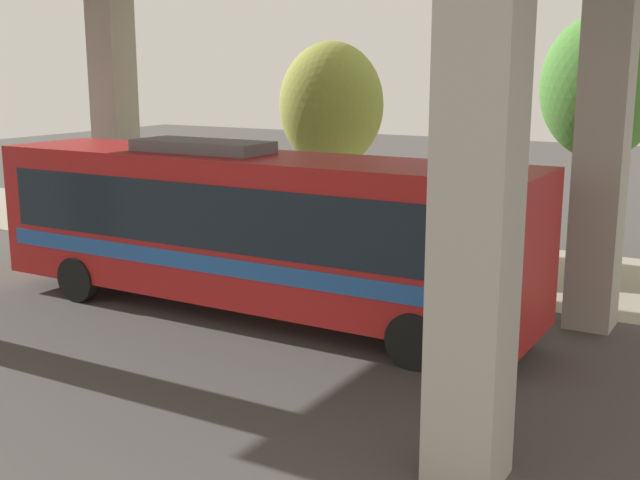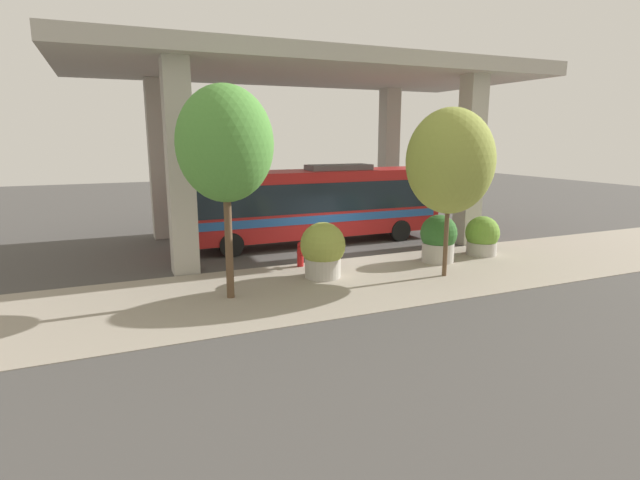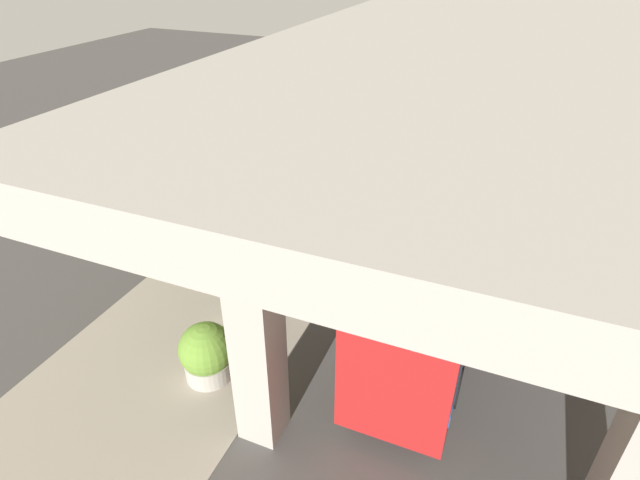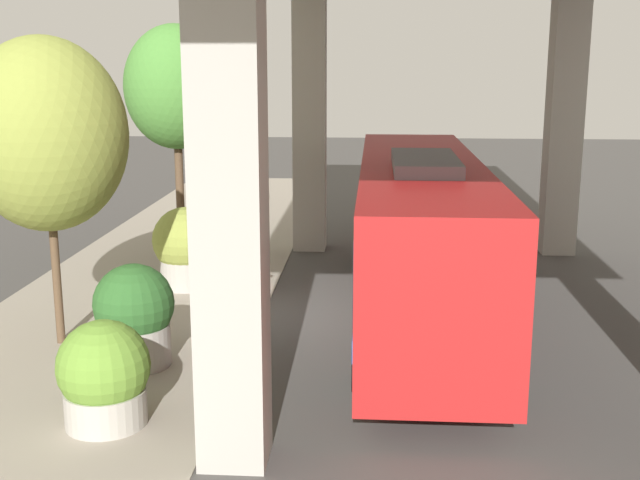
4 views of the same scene
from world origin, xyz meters
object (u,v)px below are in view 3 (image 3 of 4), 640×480
object	(u,v)px
bus	(445,249)
street_tree_far	(200,173)
planter_back	(306,214)
street_tree_near	(318,90)
planter_front	(207,353)
fire_hydrant	(350,232)
planter_middle	(245,293)

from	to	relation	value
bus	street_tree_far	size ratio (longest dim) A/B	2.05
planter_back	street_tree_near	distance (m)	5.10
planter_front	street_tree_far	world-z (taller)	street_tree_far
planter_front	planter_back	xyz separation A→B (m)	(-0.51, 7.40, 0.21)
planter_front	street_tree_near	world-z (taller)	street_tree_near
bus	street_tree_near	world-z (taller)	street_tree_near
fire_hydrant	street_tree_far	bearing A→B (deg)	-127.55
planter_middle	street_tree_near	world-z (taller)	street_tree_near
planter_middle	street_tree_near	size ratio (longest dim) A/B	0.30
planter_front	street_tree_near	size ratio (longest dim) A/B	0.26
planter_middle	street_tree_far	xyz separation A→B (m)	(-1.79, 1.03, 3.07)
fire_hydrant	street_tree_far	xyz separation A→B (m)	(-3.22, -4.18, 3.52)
bus	planter_middle	distance (m)	6.06
bus	planter_front	xyz separation A→B (m)	(-4.88, -5.43, -1.16)
planter_front	planter_middle	distance (m)	2.39
planter_back	planter_middle	bearing A→B (deg)	-87.01
street_tree_near	street_tree_far	bearing A→B (deg)	-94.39
street_tree_near	planter_middle	bearing A→B (deg)	-81.85
fire_hydrant	planter_middle	distance (m)	5.42
fire_hydrant	planter_middle	world-z (taller)	planter_middle
planter_front	street_tree_near	xyz separation A→B (m)	(-1.46, 10.88, 3.82)
planter_front	planter_back	bearing A→B (deg)	93.94
planter_middle	planter_front	bearing A→B (deg)	-84.06
bus	planter_middle	xyz separation A→B (m)	(-5.13, -3.06, -1.01)
street_tree_near	bus	bearing A→B (deg)	-40.63
fire_hydrant	street_tree_far	size ratio (longest dim) A/B	0.17
planter_front	planter_middle	bearing A→B (deg)	95.94
planter_middle	street_tree_far	size ratio (longest dim) A/B	0.32
planter_middle	street_tree_near	bearing A→B (deg)	98.15
planter_front	street_tree_far	distance (m)	5.11
bus	planter_back	xyz separation A→B (m)	(-5.39, 1.97, -0.95)
fire_hydrant	street_tree_near	xyz separation A→B (m)	(-2.64, 3.29, 4.11)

